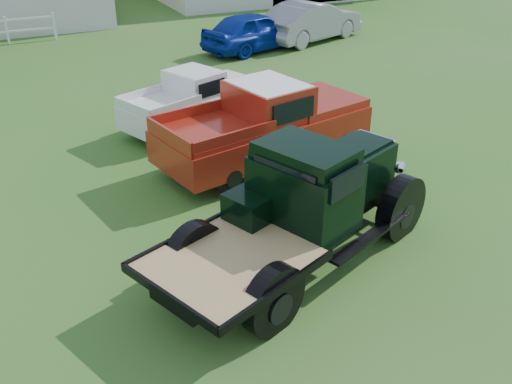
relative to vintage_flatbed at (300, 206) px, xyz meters
name	(u,v)px	position (x,y,z in m)	size (l,w,h in m)	color
ground	(274,274)	(-0.60, -0.23, -1.14)	(120.00, 120.00, 0.00)	#2E6519
vintage_flatbed	(300,206)	(0.00, 0.00, 0.00)	(5.76, 2.28, 2.28)	black
red_pickup	(264,123)	(1.30, 4.13, -0.12)	(5.61, 2.16, 2.05)	maroon
white_pickup	(193,100)	(0.50, 7.14, -0.34)	(4.35, 1.69, 1.60)	silver
misc_car_blue	(255,31)	(5.74, 14.26, -0.34)	(1.89, 4.70, 1.60)	navy
misc_car_grey	(311,21)	(8.74, 14.75, -0.28)	(1.82, 5.21, 1.72)	gray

